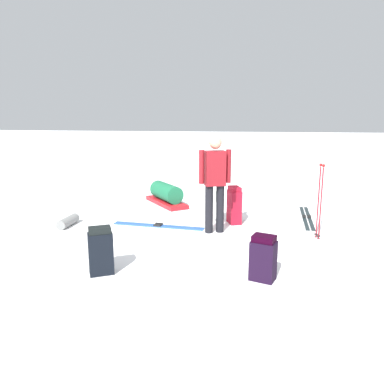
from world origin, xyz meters
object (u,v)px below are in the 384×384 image
Objects in this scene: ski_pair_near at (158,226)px; sleeping_mat_rolled at (68,221)px; ski_poles_planted_near at (320,198)px; gear_sled at (166,195)px; backpack_bright at (234,205)px; skier_standing at (215,179)px; thermos_bottle at (217,197)px; backpack_small_spare at (101,251)px; ski_pair_far at (307,217)px; backpack_large_dark at (263,258)px.

ski_pair_near is 3.19× the size of sleeping_mat_rolled.
gear_sled is at bearing 56.60° from ski_poles_planted_near.
skier_standing is at bearing 153.25° from backpack_bright.
skier_standing is at bearing 87.47° from ski_poles_planted_near.
ski_poles_planted_near reaches higher than ski_pair_near.
gear_sled is (1.32, 1.64, -0.13)m from backpack_bright.
ski_pair_near is 6.75× the size of thermos_bottle.
skier_standing is 2.89m from sleeping_mat_rolled.
sleeping_mat_rolled is (-0.06, 2.75, -0.86)m from skier_standing.
backpack_small_spare is 3.63m from ski_poles_planted_near.
ski_poles_planted_near is at bearing -95.14° from ski_pair_near.
ski_pair_near is 3.02m from ski_pair_far.
backpack_bright is at bearing 111.85° from ski_pair_far.
ski_pair_far is 3.18m from gear_sled.
skier_standing is 2.13m from backpack_large_dark.
thermos_bottle reaches higher than ski_pair_near.
thermos_bottle is (2.36, 0.16, -0.82)m from skier_standing.
ski_poles_planted_near reaches higher than backpack_bright.
ski_poles_planted_near is at bearing 179.82° from ski_pair_far.
sleeping_mat_rolled is 3.55m from thermos_bottle.
ski_poles_planted_near reaches higher than backpack_small_spare.
thermos_bottle is at bearing -22.67° from ski_pair_near.
backpack_bright reaches higher than backpack_large_dark.
thermos_bottle is (1.15, 1.92, 0.12)m from ski_pair_far.
skier_standing reaches higher than ski_pair_near.
skier_standing is 1.33× the size of ski_poles_planted_near.
backpack_bright reaches higher than ski_pair_near.
gear_sled is (1.95, 1.32, -0.73)m from skier_standing.
thermos_bottle is at bearing 12.79° from backpack_large_dark.
skier_standing is 2.37× the size of backpack_bright.
gear_sled is at bearing -35.43° from sleeping_mat_rolled.
ski_pair_near is (0.18, 1.07, -0.94)m from skier_standing.
backpack_small_spare reaches higher than gear_sled.
backpack_bright is at bearing -26.75° from skier_standing.
ski_pair_near is 2.45× the size of backpack_bright.
backpack_small_spare is at bearing 93.88° from backpack_large_dark.
ski_poles_planted_near is 4.55m from sleeping_mat_rolled.
ski_poles_planted_near is at bearing -141.82° from thermos_bottle.
thermos_bottle is at bearing -14.53° from backpack_small_spare.
thermos_bottle is (2.44, 1.92, -0.58)m from ski_poles_planted_near.
backpack_large_dark is at bearing -150.96° from gear_sled.
ski_pair_far is 2.24m from thermos_bottle.
backpack_small_spare is (-3.21, 3.05, 0.30)m from ski_pair_far.
backpack_large_dark is at bearing -167.21° from thermos_bottle.
backpack_small_spare reaches higher than backpack_large_dark.
skier_standing is at bearing -32.81° from backpack_small_spare.
backpack_large_dark is (-2.04, -1.87, 0.27)m from ski_pair_near.
backpack_large_dark is 2.54m from backpack_bright.
skier_standing is at bearing -99.36° from ski_pair_near.
backpack_bright is 2.11m from gear_sled.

